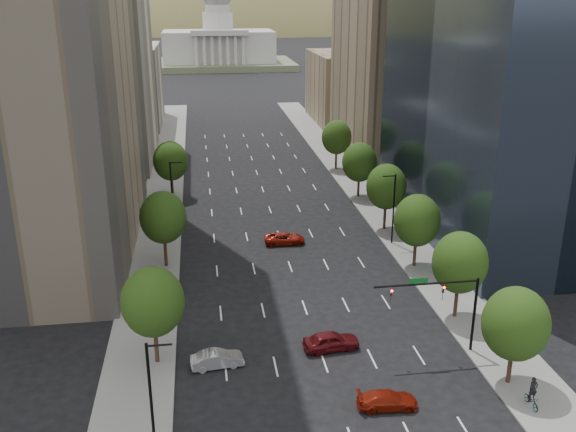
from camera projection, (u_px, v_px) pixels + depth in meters
name	position (u px, v px, depth m)	size (l,w,h in m)	color
sidewalk_left	(157.00, 241.00, 79.39)	(6.00, 200.00, 0.15)	slate
sidewalk_right	(395.00, 228.00, 83.53)	(6.00, 200.00, 0.15)	slate
midrise_cream_left	(108.00, 63.00, 112.33)	(14.00, 30.00, 35.00)	beige
filler_left	(129.00, 86.00, 145.95)	(14.00, 26.00, 18.00)	beige
parking_tan_right	(384.00, 75.00, 117.05)	(14.00, 30.00, 30.00)	#8C7759
filler_right	(343.00, 87.00, 150.17)	(14.00, 26.00, 16.00)	#8C7759
tree_right_0	(516.00, 324.00, 48.92)	(5.20, 5.20, 8.39)	#382316
tree_right_1	(460.00, 263.00, 59.05)	(5.20, 5.20, 8.75)	#382316
tree_right_2	(417.00, 220.00, 70.28)	(5.20, 5.20, 8.61)	#382316
tree_right_3	(386.00, 187.00, 81.37)	(5.20, 5.20, 8.89)	#382316
tree_right_4	(359.00, 162.00, 94.57)	(5.20, 5.20, 8.46)	#382316
tree_right_5	(337.00, 137.00, 109.38)	(5.20, 5.20, 8.75)	#382316
tree_left_0	(153.00, 302.00, 51.58)	(5.20, 5.20, 8.75)	#382316
tree_left_1	(163.00, 217.00, 70.15)	(5.20, 5.20, 8.97)	#382316
tree_left_2	(171.00, 161.00, 94.48)	(5.20, 5.20, 8.68)	#382316
streetlight_rn	(393.00, 207.00, 76.99)	(1.70, 0.20, 9.00)	black
streetlight_ls	(152.00, 399.00, 40.78)	(1.70, 0.20, 9.00)	black
streetlight_ln	(172.00, 192.00, 82.72)	(1.70, 0.20, 9.00)	black
traffic_signal	(448.00, 300.00, 53.19)	(9.12, 0.40, 7.38)	black
capitol	(219.00, 46.00, 255.41)	(60.00, 40.00, 35.20)	#596647
foothills	(242.00, 66.00, 601.57)	(720.00, 413.00, 263.00)	olive
car_red_near	(387.00, 400.00, 47.56)	(1.87, 4.61, 1.34)	maroon
car_maroon	(331.00, 341.00, 55.24)	(1.99, 4.94, 1.68)	#4F0D10
car_silver	(217.00, 359.00, 52.72)	(1.54, 4.41, 1.45)	#9E9EA3
car_red_far	(285.00, 238.00, 78.46)	(2.32, 5.03, 1.40)	maroon
cyclist	(532.00, 397.00, 47.39)	(0.72, 1.91, 2.51)	black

